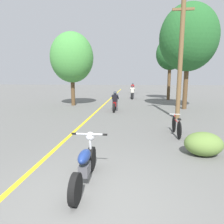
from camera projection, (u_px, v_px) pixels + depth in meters
name	position (u px, v px, depth m)	size (l,w,h in m)	color
ground_plane	(90.00, 200.00, 3.74)	(120.00, 120.00, 0.00)	#60605E
lane_stripe_center	(103.00, 106.00, 16.23)	(0.14, 48.00, 0.01)	yellow
utility_pole	(180.00, 59.00, 10.59)	(1.10, 0.24, 6.32)	brown
roadside_tree_right_near	(188.00, 38.00, 13.81)	(3.99, 3.59, 7.29)	#513A23
roadside_tree_right_far	(170.00, 54.00, 19.88)	(2.80, 2.52, 6.25)	#513A23
roadside_tree_left	(72.00, 58.00, 15.92)	(3.44, 3.10, 5.84)	#513A23
roadside_bush	(203.00, 144.00, 5.87)	(1.10, 0.88, 0.70)	#5B7A38
motorcycle_foreground	(85.00, 164.00, 4.30)	(0.85, 1.98, 1.00)	black
motorcycle_rider_lead	(115.00, 103.00, 13.78)	(0.50, 2.01, 1.35)	black
motorcycle_rider_mid	(132.00, 94.00, 21.70)	(0.50, 2.09, 1.43)	black
motorcycle_rider_far	(133.00, 89.00, 29.53)	(0.50, 2.08, 1.48)	black
bicycle_parked	(176.00, 126.00, 7.93)	(0.44, 1.66, 0.78)	black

